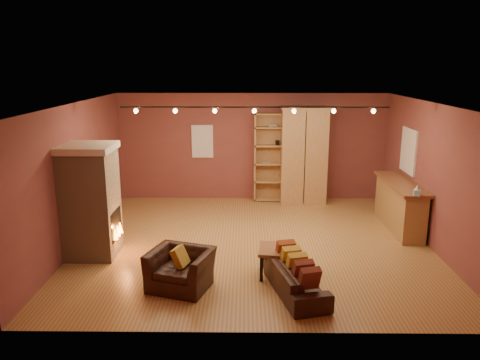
{
  "coord_description": "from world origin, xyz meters",
  "views": [
    {
      "loc": [
        -0.17,
        -8.89,
        3.55
      ],
      "look_at": [
        -0.28,
        0.2,
        1.27
      ],
      "focal_mm": 35.0,
      "sensor_mm": 36.0,
      "label": 1
    }
  ],
  "objects_px": {
    "bookcase": "(272,156)",
    "armoire": "(303,155)",
    "loveseat": "(296,274)",
    "coffee_table": "(278,252)",
    "fireplace": "(91,201)",
    "bar_counter": "(399,205)",
    "armchair": "(180,263)"
  },
  "relations": [
    {
      "from": "bookcase",
      "to": "coffee_table",
      "type": "height_order",
      "value": "bookcase"
    },
    {
      "from": "loveseat",
      "to": "armchair",
      "type": "relative_size",
      "value": 1.47
    },
    {
      "from": "bookcase",
      "to": "loveseat",
      "type": "relative_size",
      "value": 1.42
    },
    {
      "from": "fireplace",
      "to": "loveseat",
      "type": "bearing_deg",
      "value": -22.42
    },
    {
      "from": "fireplace",
      "to": "coffee_table",
      "type": "xyz_separation_m",
      "value": [
        3.43,
        -0.86,
        -0.64
      ]
    },
    {
      "from": "loveseat",
      "to": "coffee_table",
      "type": "height_order",
      "value": "loveseat"
    },
    {
      "from": "fireplace",
      "to": "armoire",
      "type": "relative_size",
      "value": 0.85
    },
    {
      "from": "bookcase",
      "to": "fireplace",
      "type": "bearing_deg",
      "value": -133.77
    },
    {
      "from": "bar_counter",
      "to": "fireplace",
      "type": "bearing_deg",
      "value": -166.39
    },
    {
      "from": "fireplace",
      "to": "bookcase",
      "type": "relative_size",
      "value": 0.92
    },
    {
      "from": "armoire",
      "to": "armchair",
      "type": "bearing_deg",
      "value": -117.56
    },
    {
      "from": "armchair",
      "to": "coffee_table",
      "type": "relative_size",
      "value": 1.59
    },
    {
      "from": "fireplace",
      "to": "armoire",
      "type": "xyz_separation_m",
      "value": [
        4.37,
        3.53,
        0.19
      ]
    },
    {
      "from": "armchair",
      "to": "loveseat",
      "type": "bearing_deg",
      "value": 12.14
    },
    {
      "from": "bookcase",
      "to": "loveseat",
      "type": "bearing_deg",
      "value": -88.9
    },
    {
      "from": "armoire",
      "to": "bar_counter",
      "type": "height_order",
      "value": "armoire"
    },
    {
      "from": "bar_counter",
      "to": "coffee_table",
      "type": "height_order",
      "value": "bar_counter"
    },
    {
      "from": "coffee_table",
      "to": "fireplace",
      "type": "bearing_deg",
      "value": 165.93
    },
    {
      "from": "armoire",
      "to": "loveseat",
      "type": "bearing_deg",
      "value": -97.83
    },
    {
      "from": "fireplace",
      "to": "loveseat",
      "type": "xyz_separation_m",
      "value": [
        3.67,
        -1.51,
        -0.73
      ]
    },
    {
      "from": "loveseat",
      "to": "coffee_table",
      "type": "xyz_separation_m",
      "value": [
        -0.24,
        0.65,
        0.09
      ]
    },
    {
      "from": "armoire",
      "to": "coffee_table",
      "type": "bearing_deg",
      "value": -102.02
    },
    {
      "from": "bookcase",
      "to": "armoire",
      "type": "xyz_separation_m",
      "value": [
        0.8,
        -0.19,
        0.07
      ]
    },
    {
      "from": "armchair",
      "to": "coffee_table",
      "type": "distance_m",
      "value": 1.67
    },
    {
      "from": "bookcase",
      "to": "armchair",
      "type": "xyz_separation_m",
      "value": [
        -1.74,
        -5.06,
        -0.75
      ]
    },
    {
      "from": "bar_counter",
      "to": "armchair",
      "type": "distance_m",
      "value": 5.25
    },
    {
      "from": "bar_counter",
      "to": "loveseat",
      "type": "relative_size",
      "value": 1.35
    },
    {
      "from": "fireplace",
      "to": "bookcase",
      "type": "height_order",
      "value": "bookcase"
    },
    {
      "from": "loveseat",
      "to": "armchair",
      "type": "bearing_deg",
      "value": 70.4
    },
    {
      "from": "armoire",
      "to": "loveseat",
      "type": "distance_m",
      "value": 5.18
    },
    {
      "from": "bookcase",
      "to": "armchair",
      "type": "height_order",
      "value": "bookcase"
    },
    {
      "from": "bookcase",
      "to": "bar_counter",
      "type": "height_order",
      "value": "bookcase"
    }
  ]
}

